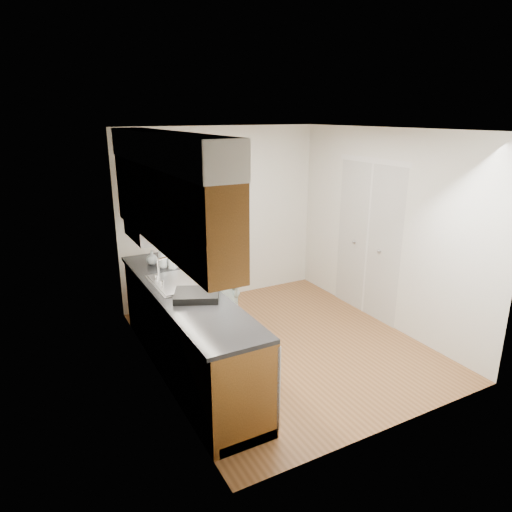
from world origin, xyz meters
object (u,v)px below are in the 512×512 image
at_px(soap_bottle_b, 173,261).
at_px(soap_bottle_c, 152,257).
at_px(person, 227,270).
at_px(dish_rack, 197,295).
at_px(soap_bottle_a, 163,255).
at_px(steel_can, 173,261).

height_order(soap_bottle_b, soap_bottle_c, same).
relative_size(person, dish_rack, 4.43).
height_order(soap_bottle_b, dish_rack, soap_bottle_b).
height_order(soap_bottle_a, steel_can, soap_bottle_a).
bearing_deg(soap_bottle_b, soap_bottle_a, 130.34).
relative_size(person, soap_bottle_b, 10.81).
relative_size(person, soap_bottle_c, 10.77).
relative_size(soap_bottle_a, steel_can, 2.32).
bearing_deg(person, dish_rack, 145.87).
distance_m(person, soap_bottle_b, 0.64).
relative_size(soap_bottle_b, soap_bottle_c, 1.00).
bearing_deg(soap_bottle_a, soap_bottle_b, -49.66).
distance_m(soap_bottle_b, dish_rack, 0.97).
relative_size(soap_bottle_c, dish_rack, 0.41).
distance_m(soap_bottle_a, soap_bottle_b, 0.14).
height_order(soap_bottle_a, soap_bottle_b, soap_bottle_a).
height_order(soap_bottle_a, soap_bottle_c, soap_bottle_a).
distance_m(soap_bottle_a, dish_rack, 1.07).
xyz_separation_m(person, steel_can, (-0.48, 0.46, 0.05)).
height_order(soap_bottle_b, steel_can, soap_bottle_b).
bearing_deg(soap_bottle_a, person, -39.48).
bearing_deg(person, soap_bottle_b, 63.63).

